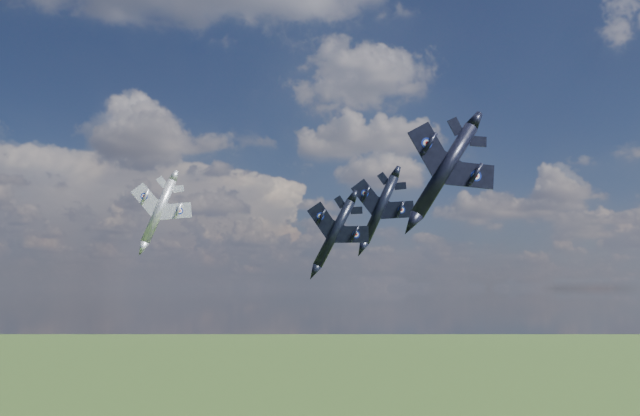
{
  "coord_description": "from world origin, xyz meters",
  "views": [
    {
      "loc": [
        -3.09,
        -64.7,
        72.6
      ],
      "look_at": [
        2.37,
        15.79,
        83.06
      ],
      "focal_mm": 35.0,
      "sensor_mm": 36.0,
      "label": 1
    }
  ],
  "objects_px": {
    "jet_right_navy": "(445,170)",
    "jet_left_silver": "(159,211)",
    "jet_high_navy": "(379,209)",
    "jet_lead_navy": "(334,233)"
  },
  "relations": [
    {
      "from": "jet_lead_navy",
      "to": "jet_left_silver",
      "type": "relative_size",
      "value": 0.99
    },
    {
      "from": "jet_right_navy",
      "to": "jet_high_navy",
      "type": "height_order",
      "value": "jet_right_navy"
    },
    {
      "from": "jet_lead_navy",
      "to": "jet_right_navy",
      "type": "distance_m",
      "value": 21.84
    },
    {
      "from": "jet_left_silver",
      "to": "jet_high_navy",
      "type": "bearing_deg",
      "value": -18.78
    },
    {
      "from": "jet_left_silver",
      "to": "jet_right_navy",
      "type": "bearing_deg",
      "value": -48.74
    },
    {
      "from": "jet_lead_navy",
      "to": "jet_high_navy",
      "type": "relative_size",
      "value": 0.95
    },
    {
      "from": "jet_right_navy",
      "to": "jet_left_silver",
      "type": "xyz_separation_m",
      "value": [
        -34.62,
        27.49,
        -1.19
      ]
    },
    {
      "from": "jet_right_navy",
      "to": "jet_high_navy",
      "type": "relative_size",
      "value": 1.11
    },
    {
      "from": "jet_lead_navy",
      "to": "jet_left_silver",
      "type": "distance_m",
      "value": 26.45
    },
    {
      "from": "jet_right_navy",
      "to": "jet_left_silver",
      "type": "height_order",
      "value": "jet_right_navy"
    }
  ]
}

